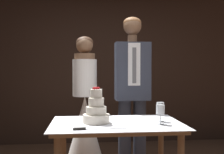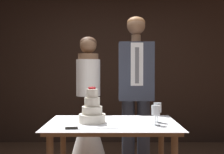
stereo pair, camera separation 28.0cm
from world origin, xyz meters
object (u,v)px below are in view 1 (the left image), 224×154
(wine_glass_near, at_px, (160,111))
(wine_glass_middle, at_px, (160,108))
(cake_table, at_px, (116,134))
(tiered_cake, at_px, (96,111))
(groom, at_px, (132,87))
(cake_knife, at_px, (90,129))
(bride, at_px, (85,126))

(wine_glass_near, height_order, wine_glass_middle, wine_glass_middle)
(cake_table, bearing_deg, tiered_cake, 179.75)
(wine_glass_middle, bearing_deg, tiered_cake, -178.19)
(cake_table, xyz_separation_m, groom, (0.28, 0.79, 0.37))
(cake_knife, height_order, wine_glass_near, wine_glass_near)
(cake_table, height_order, tiered_cake, tiered_cake)
(cake_knife, distance_m, wine_glass_near, 0.65)
(tiered_cake, height_order, bride, bride)
(cake_knife, bearing_deg, wine_glass_middle, 18.90)
(wine_glass_near, bearing_deg, bride, 125.93)
(tiered_cake, height_order, groom, groom)
(cake_table, bearing_deg, wine_glass_middle, 2.72)
(tiered_cake, distance_m, groom, 0.93)
(tiered_cake, distance_m, cake_knife, 0.30)
(wine_glass_near, relative_size, bride, 0.10)
(wine_glass_near, height_order, bride, bride)
(cake_table, bearing_deg, groom, 70.50)
(cake_table, xyz_separation_m, bride, (-0.28, 0.79, -0.08))
(tiered_cake, distance_m, bride, 0.85)
(tiered_cake, distance_m, wine_glass_near, 0.56)
(cake_knife, bearing_deg, bride, 86.82)
(tiered_cake, xyz_separation_m, bride, (-0.10, 0.79, -0.29))
(groom, bearing_deg, cake_knife, -116.25)
(wine_glass_near, height_order, groom, groom)
(cake_table, distance_m, tiered_cake, 0.28)
(tiered_cake, xyz_separation_m, cake_knife, (-0.06, -0.27, -0.10))
(tiered_cake, xyz_separation_m, wine_glass_middle, (0.59, 0.02, 0.02))
(tiered_cake, bearing_deg, cake_knife, -103.29)
(bride, bearing_deg, cake_knife, -88.04)
(cake_knife, relative_size, wine_glass_near, 2.52)
(tiered_cake, relative_size, bride, 0.20)
(cake_knife, bearing_deg, groom, 58.61)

